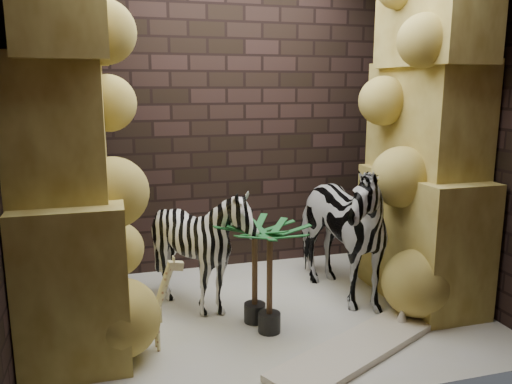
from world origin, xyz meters
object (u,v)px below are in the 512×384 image
object	(u,v)px
palm_back	(270,279)
zebra_right	(333,216)
zebra_left	(201,254)
surfboard	(359,348)
palm_front	(255,272)
giraffe_toy	(143,306)

from	to	relation	value
palm_back	zebra_right	bearing A→B (deg)	33.99
zebra_left	zebra_right	bearing A→B (deg)	9.54
zebra_left	surfboard	xyz separation A→B (m)	(0.94, -0.97, -0.46)
palm_front	surfboard	distance (m)	0.95
palm_back	zebra_left	bearing A→B (deg)	128.91
giraffe_toy	surfboard	size ratio (longest dim) A/B	0.44
zebra_left	giraffe_toy	size ratio (longest dim) A/B	1.57
zebra_right	surfboard	bearing A→B (deg)	-111.34
palm_front	palm_back	size ratio (longest dim) A/B	0.98
giraffe_toy	palm_back	xyz separation A→B (m)	(0.92, 0.04, 0.08)
zebra_right	palm_back	xyz separation A→B (m)	(-0.72, -0.49, -0.31)
giraffe_toy	palm_front	distance (m)	0.90
giraffe_toy	palm_front	size ratio (longest dim) A/B	0.83
palm_back	surfboard	xyz separation A→B (m)	(0.52, -0.45, -0.40)
giraffe_toy	palm_front	world-z (taller)	palm_front
zebra_left	palm_back	world-z (taller)	zebra_left
giraffe_toy	palm_back	bearing A→B (deg)	-4.43
palm_front	palm_back	distance (m)	0.20
palm_front	surfboard	world-z (taller)	palm_front
giraffe_toy	palm_front	bearing A→B (deg)	8.25
zebra_left	giraffe_toy	distance (m)	0.77
zebra_right	palm_front	xyz separation A→B (m)	(-0.78, -0.29, -0.32)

